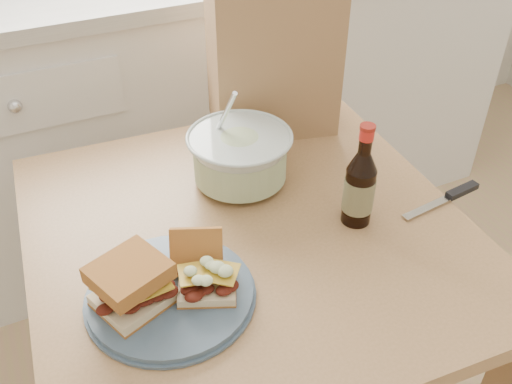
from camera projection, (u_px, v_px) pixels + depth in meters
name	position (u px, v px, depth m)	size (l,w,h in m)	color
cabinet_run	(174.00, 107.00, 1.99)	(2.50, 0.64, 0.94)	silver
dining_table	(250.00, 265.00, 1.19)	(0.90, 0.90, 0.71)	#AC7E51
plate	(171.00, 294.00, 0.97)	(0.28, 0.28, 0.02)	#44596F
sandwich_left	(131.00, 284.00, 0.92)	(0.14, 0.14, 0.08)	beige
sandwich_right	(203.00, 270.00, 0.97)	(0.12, 0.16, 0.08)	beige
coleslaw_bowl	(240.00, 159.00, 1.22)	(0.22, 0.22, 0.22)	silver
beer_bottle	(360.00, 187.00, 1.09)	(0.06, 0.06, 0.22)	black
knife	(454.00, 195.00, 1.20)	(0.21, 0.04, 0.01)	silver
paper_bag	(273.00, 52.00, 1.33)	(0.29, 0.19, 0.38)	#AC8453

